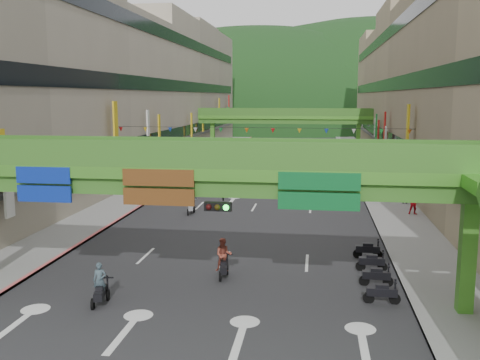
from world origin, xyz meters
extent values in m
cube|color=#28282B|center=(0.00, 50.00, 0.01)|extent=(18.00, 140.00, 0.02)
cube|color=gray|center=(-11.00, 50.00, 0.07)|extent=(4.00, 140.00, 0.15)
cube|color=gray|center=(11.00, 50.00, 0.07)|extent=(4.00, 140.00, 0.15)
cube|color=#CC5959|center=(-9.10, 50.00, 0.09)|extent=(0.20, 140.00, 0.18)
cube|color=gray|center=(9.10, 50.00, 0.09)|extent=(0.20, 140.00, 0.18)
cube|color=#9E937F|center=(-19.00, 50.00, 9.50)|extent=(12.00, 95.00, 19.00)
cube|color=black|center=(-12.95, 50.00, 4.20)|extent=(0.08, 90.25, 1.40)
cube|color=black|center=(-12.95, 50.00, 10.20)|extent=(0.08, 90.25, 1.40)
cube|color=black|center=(-12.95, 50.00, 16.20)|extent=(0.08, 90.25, 1.40)
cube|color=gray|center=(19.00, 50.00, 9.50)|extent=(12.00, 95.00, 19.00)
cube|color=black|center=(12.95, 50.00, 4.20)|extent=(0.08, 90.25, 1.40)
cube|color=black|center=(12.95, 50.00, 10.20)|extent=(0.08, 90.25, 1.40)
cube|color=black|center=(12.95, 50.00, 16.20)|extent=(0.08, 90.25, 1.40)
cube|color=#4C9E2D|center=(0.00, 6.00, 5.75)|extent=(28.00, 2.20, 0.50)
cube|color=#387223|center=(0.00, 6.00, 5.15)|extent=(28.00, 1.76, 0.70)
cube|color=#4C9E2D|center=(11.00, 6.00, 2.40)|extent=(0.60, 0.60, 4.80)
cube|color=#387223|center=(0.00, 4.96, 6.55)|extent=(28.00, 0.12, 1.10)
cube|color=#387223|center=(0.00, 7.04, 6.55)|extent=(28.00, 0.12, 1.10)
cube|color=navy|center=(-6.50, 4.92, 5.15)|extent=(2.40, 0.12, 1.50)
cube|color=#593314|center=(-1.50, 4.92, 5.15)|extent=(3.00, 0.12, 1.50)
cube|color=#0C5926|center=(5.00, 4.92, 5.15)|extent=(3.20, 0.12, 1.50)
cube|color=black|center=(1.00, 4.77, 4.50)|extent=(1.10, 0.28, 0.35)
cube|color=#4C9E2D|center=(0.00, 65.00, 5.75)|extent=(28.00, 2.20, 0.50)
cube|color=#387223|center=(0.00, 65.00, 5.15)|extent=(28.00, 1.76, 0.70)
cube|color=#4C9E2D|center=(-11.00, 65.00, 2.40)|extent=(0.60, 0.60, 4.80)
cube|color=#4C9E2D|center=(11.00, 65.00, 2.40)|extent=(0.60, 0.60, 4.80)
cube|color=#387223|center=(0.00, 63.96, 6.55)|extent=(28.00, 0.12, 1.10)
cube|color=#387223|center=(0.00, 66.04, 6.55)|extent=(28.00, 0.12, 1.10)
ellipsoid|color=#1C4419|center=(-15.00, 160.00, 0.00)|extent=(168.00, 140.00, 112.00)
ellipsoid|color=#1C4419|center=(25.00, 180.00, 0.00)|extent=(208.00, 176.00, 128.00)
cylinder|color=black|center=(0.00, 30.00, 6.20)|extent=(26.00, 0.03, 0.03)
cone|color=red|center=(-12.50, 30.00, 5.95)|extent=(0.36, 0.36, 0.40)
cone|color=gold|center=(-10.23, 30.00, 5.95)|extent=(0.36, 0.36, 0.40)
cone|color=#193FB2|center=(-7.95, 30.00, 5.95)|extent=(0.36, 0.36, 0.40)
cone|color=silver|center=(-5.68, 30.00, 5.95)|extent=(0.36, 0.36, 0.40)
cone|color=#198C33|center=(-3.41, 30.00, 5.95)|extent=(0.36, 0.36, 0.40)
cone|color=orange|center=(-1.14, 30.00, 5.95)|extent=(0.36, 0.36, 0.40)
cone|color=red|center=(1.14, 30.00, 5.95)|extent=(0.36, 0.36, 0.40)
cone|color=gold|center=(3.41, 30.00, 5.95)|extent=(0.36, 0.36, 0.40)
cone|color=#193FB2|center=(5.68, 30.00, 5.95)|extent=(0.36, 0.36, 0.40)
cone|color=silver|center=(7.95, 30.00, 5.95)|extent=(0.36, 0.36, 0.40)
cone|color=#198C33|center=(10.23, 30.00, 5.95)|extent=(0.36, 0.36, 0.40)
cone|color=orange|center=(12.50, 30.00, 5.95)|extent=(0.36, 0.36, 0.40)
cube|color=black|center=(-4.18, 4.87, 0.55)|extent=(0.62, 1.34, 0.35)
cube|color=black|center=(-4.18, 4.87, 0.80)|extent=(0.41, 0.60, 0.18)
cube|color=black|center=(-4.06, 5.41, 1.05)|extent=(0.55, 0.18, 0.06)
cylinder|color=black|center=(-4.06, 5.41, 0.25)|extent=(0.21, 0.51, 0.50)
cylinder|color=black|center=(-4.30, 4.33, 0.25)|extent=(0.21, 0.51, 0.50)
imported|color=#36474F|center=(-4.18, 4.87, 1.12)|extent=(0.62, 0.48, 1.53)
cube|color=black|center=(0.47, 9.05, 0.55)|extent=(0.54, 1.34, 0.35)
cube|color=black|center=(0.47, 9.05, 0.80)|extent=(0.38, 0.59, 0.18)
cube|color=black|center=(0.55, 9.59, 1.05)|extent=(0.55, 0.14, 0.06)
cylinder|color=black|center=(0.55, 9.59, 0.25)|extent=(0.18, 0.51, 0.50)
cylinder|color=black|center=(0.38, 8.51, 0.25)|extent=(0.18, 0.51, 0.50)
imported|color=brown|center=(0.47, 9.05, 1.18)|extent=(0.89, 0.74, 1.66)
cube|color=gray|center=(-4.49, 22.96, 0.55)|extent=(0.61, 1.34, 0.35)
cube|color=gray|center=(-4.49, 22.96, 0.80)|extent=(0.41, 0.60, 0.18)
cube|color=gray|center=(-4.38, 23.50, 1.05)|extent=(0.55, 0.17, 0.06)
cylinder|color=black|center=(-4.38, 23.50, 0.25)|extent=(0.20, 0.51, 0.50)
cylinder|color=black|center=(-4.60, 22.42, 0.25)|extent=(0.20, 0.51, 0.50)
imported|color=#212E34|center=(-4.49, 22.96, 1.16)|extent=(1.01, 0.58, 1.62)
cube|color=#7F1700|center=(-0.77, 47.62, 0.55)|extent=(0.45, 1.32, 0.35)
cube|color=#7F1700|center=(-0.77, 47.62, 0.80)|extent=(0.34, 0.57, 0.18)
cube|color=#7F1700|center=(-0.82, 48.17, 1.05)|extent=(0.55, 0.10, 0.06)
cylinder|color=black|center=(-0.82, 48.17, 0.25)|extent=(0.14, 0.51, 0.50)
cylinder|color=black|center=(-0.73, 47.07, 0.25)|extent=(0.14, 0.51, 0.50)
imported|color=#3B3940|center=(-0.77, 47.62, 1.21)|extent=(0.88, 0.61, 1.71)
cube|color=black|center=(7.80, 6.70, 0.55)|extent=(1.31, 0.39, 0.35)
cube|color=black|center=(7.80, 6.70, 0.80)|extent=(0.56, 0.31, 0.18)
cube|color=black|center=(8.35, 6.72, 1.05)|extent=(0.08, 0.55, 0.06)
cylinder|color=black|center=(8.35, 6.72, 0.25)|extent=(0.50, 0.11, 0.50)
cylinder|color=black|center=(7.25, 6.68, 0.25)|extent=(0.50, 0.11, 0.50)
cube|color=black|center=(7.80, 8.90, 0.55)|extent=(1.31, 0.39, 0.35)
cube|color=black|center=(7.80, 8.90, 0.80)|extent=(0.56, 0.31, 0.18)
cube|color=black|center=(8.35, 8.92, 1.05)|extent=(0.08, 0.55, 0.06)
cylinder|color=black|center=(8.35, 8.92, 0.25)|extent=(0.50, 0.11, 0.50)
cylinder|color=black|center=(7.25, 8.88, 0.25)|extent=(0.50, 0.11, 0.50)
cube|color=black|center=(7.80, 11.10, 0.55)|extent=(1.31, 0.39, 0.35)
cube|color=black|center=(7.80, 11.10, 0.80)|extent=(0.56, 0.31, 0.18)
cube|color=black|center=(8.35, 11.12, 1.05)|extent=(0.08, 0.55, 0.06)
cylinder|color=black|center=(8.35, 11.12, 0.25)|extent=(0.50, 0.11, 0.50)
cylinder|color=black|center=(7.25, 11.08, 0.25)|extent=(0.50, 0.11, 0.50)
cube|color=black|center=(7.80, 13.30, 0.55)|extent=(1.31, 0.39, 0.35)
cube|color=black|center=(7.80, 13.30, 0.80)|extent=(0.56, 0.31, 0.18)
cube|color=black|center=(8.35, 13.32, 1.05)|extent=(0.08, 0.55, 0.06)
cylinder|color=black|center=(8.35, 13.32, 0.25)|extent=(0.50, 0.11, 0.50)
cylinder|color=black|center=(7.25, 13.28, 0.25)|extent=(0.50, 0.11, 0.50)
imported|color=#ADAAB3|center=(-2.65, 35.00, 0.67)|extent=(1.84, 4.22, 1.35)
imported|color=#BBC713|center=(2.30, 44.75, 0.71)|extent=(2.32, 4.40, 1.43)
imported|color=red|center=(12.20, 24.55, 0.86)|extent=(0.84, 0.66, 1.73)
imported|color=black|center=(12.20, 28.82, 0.86)|extent=(1.08, 0.66, 1.72)
imported|color=#304557|center=(9.80, 30.44, 0.82)|extent=(0.78, 0.51, 1.65)
camera|label=1|loc=(4.86, -15.92, 8.89)|focal=40.00mm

